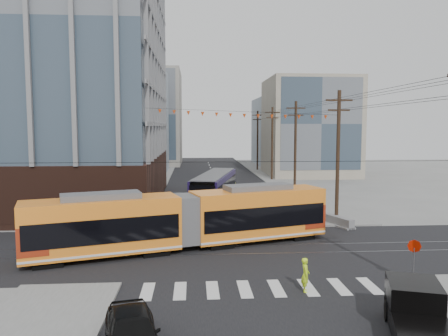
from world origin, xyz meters
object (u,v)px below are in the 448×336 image
at_px(city_bus, 215,190).
at_px(pickup_truck, 420,321).
at_px(streetcar, 185,220).
at_px(black_sedan, 132,333).

height_order(city_bus, pickup_truck, city_bus).
distance_m(streetcar, pickup_truck, 16.16).
xyz_separation_m(streetcar, pickup_truck, (8.86, -13.48, -1.00)).
relative_size(streetcar, pickup_truck, 3.65).
xyz_separation_m(city_bus, pickup_truck, (6.19, -28.43, -0.82)).
bearing_deg(streetcar, black_sedan, -114.82).
bearing_deg(black_sedan, pickup_truck, -13.25).
distance_m(pickup_truck, black_sedan, 10.50).
height_order(streetcar, black_sedan, streetcar).
relative_size(city_bus, pickup_truck, 2.25).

